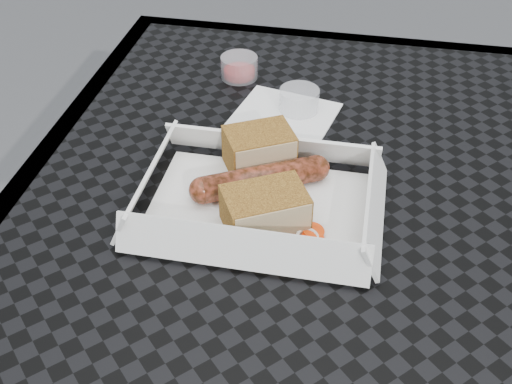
# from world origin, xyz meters

# --- Properties ---
(patio_table) EXTENTS (0.80, 0.80, 0.74)m
(patio_table) POSITION_xyz_m (0.00, 0.00, 0.67)
(patio_table) COLOR black
(patio_table) RESTS_ON ground
(food_tray) EXTENTS (0.22, 0.15, 0.00)m
(food_tray) POSITION_xyz_m (-0.12, -0.03, 0.75)
(food_tray) COLOR white
(food_tray) RESTS_ON patio_table
(bratwurst) EXTENTS (0.14, 0.09, 0.03)m
(bratwurst) POSITION_xyz_m (-0.13, -0.00, 0.76)
(bratwurst) COLOR maroon
(bratwurst) RESTS_ON food_tray
(bread_near) EXTENTS (0.09, 0.08, 0.04)m
(bread_near) POSITION_xyz_m (-0.14, 0.04, 0.77)
(bread_near) COLOR olive
(bread_near) RESTS_ON food_tray
(bread_far) EXTENTS (0.10, 0.08, 0.04)m
(bread_far) POSITION_xyz_m (-0.11, -0.06, 0.77)
(bread_far) COLOR olive
(bread_far) RESTS_ON food_tray
(veg_garnish) EXTENTS (0.03, 0.03, 0.00)m
(veg_garnish) POSITION_xyz_m (-0.08, -0.07, 0.75)
(veg_garnish) COLOR #F63F0A
(veg_garnish) RESTS_ON food_tray
(napkin) EXTENTS (0.14, 0.14, 0.00)m
(napkin) POSITION_xyz_m (-0.13, 0.14, 0.75)
(napkin) COLOR white
(napkin) RESTS_ON patio_table
(condiment_cup_sauce) EXTENTS (0.05, 0.05, 0.03)m
(condiment_cup_sauce) POSITION_xyz_m (-0.20, 0.24, 0.76)
(condiment_cup_sauce) COLOR #940B0A
(condiment_cup_sauce) RESTS_ON patio_table
(condiment_cup_empty) EXTENTS (0.05, 0.05, 0.03)m
(condiment_cup_empty) POSITION_xyz_m (-0.11, 0.17, 0.76)
(condiment_cup_empty) COLOR silver
(condiment_cup_empty) RESTS_ON patio_table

